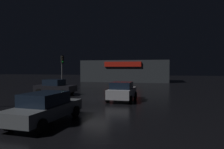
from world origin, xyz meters
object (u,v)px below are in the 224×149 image
(car_near, at_px, (55,87))
(car_far, at_px, (122,91))
(store_building, at_px, (126,71))
(car_crossing, at_px, (45,107))
(traffic_signal_main, at_px, (62,66))

(car_near, bearing_deg, car_far, -17.74)
(car_near, xyz_separation_m, car_far, (7.30, -2.34, 0.02))
(store_building, relative_size, car_near, 4.16)
(store_building, height_order, car_near, store_building)
(car_far, height_order, car_crossing, car_far)
(traffic_signal_main, xyz_separation_m, car_far, (9.06, -7.42, -2.17))
(traffic_signal_main, height_order, car_near, traffic_signal_main)
(car_far, bearing_deg, store_building, 98.84)
(traffic_signal_main, height_order, car_far, traffic_signal_main)
(car_near, height_order, car_far, car_far)
(store_building, distance_m, traffic_signal_main, 18.60)
(store_building, relative_size, traffic_signal_main, 3.95)
(store_building, xyz_separation_m, car_near, (-3.37, -22.93, -1.31))
(store_building, bearing_deg, car_crossing, -87.36)
(car_far, distance_m, car_crossing, 7.98)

